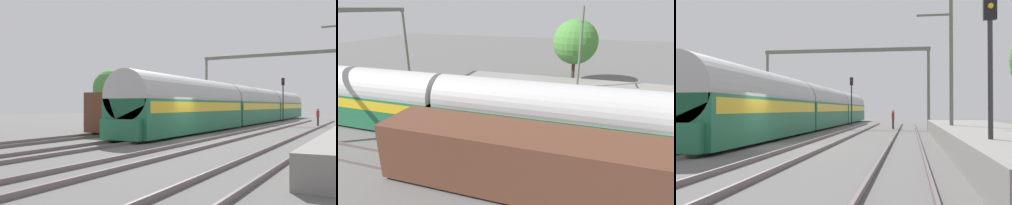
% 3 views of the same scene
% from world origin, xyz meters
% --- Properties ---
extents(ground, '(120.00, 120.00, 0.00)m').
position_xyz_m(ground, '(0.00, 0.00, 0.00)').
color(ground, '#5E5C5A').
extents(track_west, '(1.52, 60.00, 0.16)m').
position_xyz_m(track_west, '(-2.07, 0.00, 0.08)').
color(track_west, '#685A5D').
rests_on(track_west, ground).
extents(track_east, '(1.52, 60.00, 0.16)m').
position_xyz_m(track_east, '(2.07, 0.00, 0.08)').
color(track_east, '#685A5D').
rests_on(track_east, ground).
extents(track_far_east, '(1.52, 60.00, 0.16)m').
position_xyz_m(track_far_east, '(6.20, 0.00, 0.08)').
color(track_far_east, '#685A5D').
rests_on(track_far_east, ground).
extents(platform, '(4.40, 28.00, 0.90)m').
position_xyz_m(platform, '(10.02, 2.00, 0.45)').
color(platform, gray).
rests_on(platform, ground).
extents(passenger_train, '(2.93, 49.20, 3.82)m').
position_xyz_m(passenger_train, '(-2.07, 19.90, 1.97)').
color(passenger_train, '#236B47').
rests_on(passenger_train, ground).
extents(freight_car, '(2.80, 13.00, 2.70)m').
position_xyz_m(freight_car, '(-6.20, 5.34, 1.47)').
color(freight_car, '#563323').
rests_on(freight_car, ground).
extents(person_crossing, '(0.25, 0.40, 1.73)m').
position_xyz_m(person_crossing, '(4.91, 18.47, 1.03)').
color(person_crossing, '#303030').
rests_on(person_crossing, ground).
extents(catenary_pole_east_mid, '(1.90, 0.20, 8.00)m').
position_xyz_m(catenary_pole_east_mid, '(8.55, 4.02, 4.15)').
color(catenary_pole_east_mid, '#646B5C').
rests_on(catenary_pole_east_mid, ground).
extents(tree_east_background, '(4.77, 4.77, 6.79)m').
position_xyz_m(tree_east_background, '(14.14, 4.88, 4.39)').
color(tree_east_background, '#4C3826').
rests_on(tree_east_background, ground).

